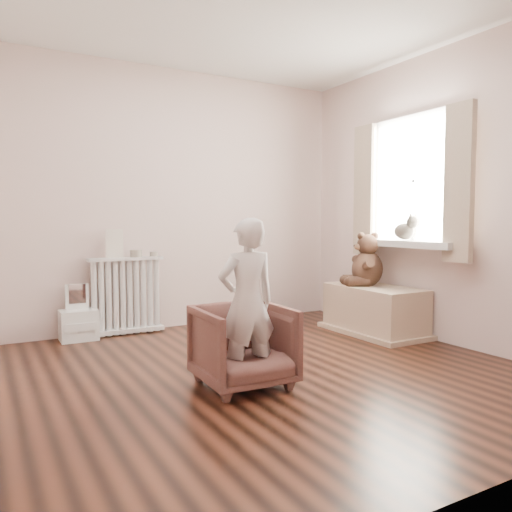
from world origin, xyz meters
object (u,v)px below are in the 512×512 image
toy_vanity (78,310)px  toy_bench (375,313)px  child (247,302)px  teddy_bear (367,263)px  plush_cat (405,230)px  armchair (243,346)px  radiator (126,294)px

toy_vanity → toy_bench: 2.77m
toy_vanity → toy_bench: (2.54, -1.10, -0.08)m
toy_vanity → child: bearing=-69.4°
teddy_bear → plush_cat: plush_cat is taller
plush_cat → armchair: bearing=-148.7°
child → toy_bench: (1.83, 0.80, -0.36)m
armchair → toy_vanity: bearing=112.7°
toy_vanity → plush_cat: plush_cat is taller
radiator → child: bearing=-82.1°
toy_vanity → child: size_ratio=0.47×
armchair → plush_cat: size_ratio=2.12×
armchair → toy_bench: size_ratio=0.61×
armchair → plush_cat: 2.16m
teddy_bear → child: bearing=-129.6°
teddy_bear → toy_bench: bearing=-63.9°
toy_bench → radiator: bearing=151.8°
plush_cat → toy_bench: bearing=137.4°
radiator → child: child is taller
armchair → teddy_bear: size_ratio=1.15×
child → plush_cat: plush_cat is taller
toy_bench → plush_cat: size_ratio=3.46×
teddy_bear → plush_cat: bearing=-43.3°
teddy_bear → plush_cat: (0.14, -0.34, 0.33)m
radiator → armchair: radiator is taller
armchair → toy_bench: (1.83, 0.75, -0.07)m
toy_vanity → armchair: size_ratio=0.87×
armchair → toy_bench: bearing=23.9°
toy_vanity → teddy_bear: teddy_bear is taller
radiator → toy_vanity: (-0.45, -0.03, -0.11)m
toy_bench → plush_cat: 0.85m
radiator → toy_bench: radiator is taller
radiator → plush_cat: 2.69m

